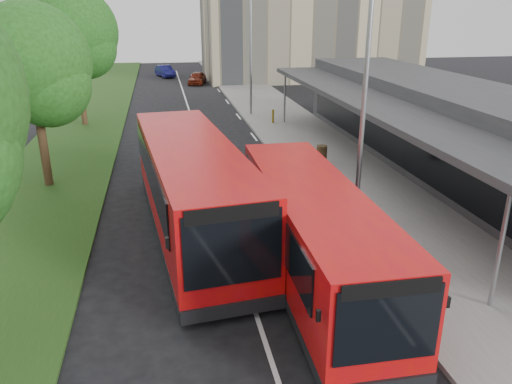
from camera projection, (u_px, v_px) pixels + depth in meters
ground at (243, 274)px, 14.51m from camera, size 120.00×120.00×0.00m
pavement at (282, 120)px, 33.95m from camera, size 5.00×80.00×0.15m
grass_verge at (83, 128)px, 31.69m from camera, size 5.00×80.00×0.10m
lane_centre_line at (200, 144)px, 28.32m from camera, size 0.12×70.00×0.01m
kerb_dashes at (246, 126)px, 32.58m from camera, size 0.12×56.00×0.01m
station_building at (446, 128)px, 23.06m from camera, size 7.70×26.00×4.00m
tree_mid at (32, 70)px, 19.91m from camera, size 4.73×4.73×7.60m
tree_far at (75, 38)px, 30.75m from camera, size 5.32×5.32×8.55m
lamp_post_near at (362, 95)px, 15.43m from camera, size 1.44×0.28×8.00m
lamp_post_far at (249, 47)px, 33.85m from camera, size 1.44×0.28×8.00m
bus_main at (313, 234)px, 13.75m from camera, size 2.64×9.73×2.74m
bus_second at (193, 188)px, 16.60m from camera, size 3.94×11.33×3.15m
litter_bin at (322, 155)px, 24.02m from camera, size 0.56×0.56×0.91m
bollard at (273, 116)px, 32.67m from camera, size 0.15×0.15×0.86m
car_near at (197, 78)px, 50.00m from camera, size 2.31×3.84×1.22m
car_far at (165, 71)px, 55.24m from camera, size 2.33×3.99×1.24m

